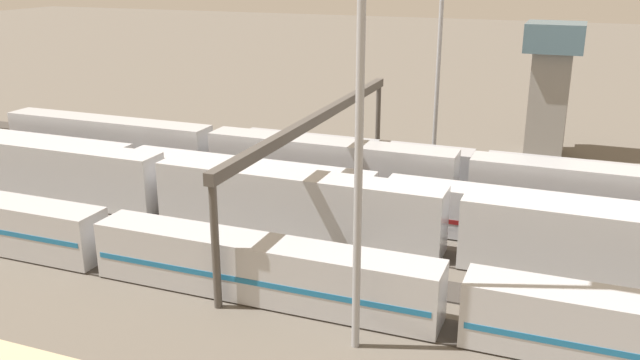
# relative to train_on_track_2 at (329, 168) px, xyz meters

# --- Properties ---
(ground_plane) EXTENTS (400.00, 400.00, 0.00)m
(ground_plane) POSITION_rel_train_on_track_2_xyz_m (6.80, 5.00, -2.59)
(ground_plane) COLOR #60594F
(track_bed_0) EXTENTS (140.00, 2.80, 0.12)m
(track_bed_0) POSITION_rel_train_on_track_2_xyz_m (6.80, -10.00, -2.53)
(track_bed_0) COLOR #3D3833
(track_bed_0) RESTS_ON ground_plane
(track_bed_1) EXTENTS (140.00, 2.80, 0.12)m
(track_bed_1) POSITION_rel_train_on_track_2_xyz_m (6.80, -5.00, -2.53)
(track_bed_1) COLOR #4C443D
(track_bed_1) RESTS_ON ground_plane
(track_bed_2) EXTENTS (140.00, 2.80, 0.12)m
(track_bed_2) POSITION_rel_train_on_track_2_xyz_m (6.80, 0.00, -2.53)
(track_bed_2) COLOR #4C443D
(track_bed_2) RESTS_ON ground_plane
(track_bed_3) EXTENTS (140.00, 2.80, 0.12)m
(track_bed_3) POSITION_rel_train_on_track_2_xyz_m (6.80, 5.00, -2.53)
(track_bed_3) COLOR #4C443D
(track_bed_3) RESTS_ON ground_plane
(track_bed_4) EXTENTS (140.00, 2.80, 0.12)m
(track_bed_4) POSITION_rel_train_on_track_2_xyz_m (6.80, 10.00, -2.53)
(track_bed_4) COLOR #4C443D
(track_bed_4) RESTS_ON ground_plane
(track_bed_5) EXTENTS (140.00, 2.80, 0.12)m
(track_bed_5) POSITION_rel_train_on_track_2_xyz_m (6.80, 15.00, -2.53)
(track_bed_5) COLOR #3D3833
(track_bed_5) RESTS_ON ground_plane
(track_bed_6) EXTENTS (140.00, 2.80, 0.12)m
(track_bed_6) POSITION_rel_train_on_track_2_xyz_m (6.80, 20.00, -2.53)
(track_bed_6) COLOR #3D3833
(track_bed_6) RESTS_ON ground_plane
(train_on_track_2) EXTENTS (71.40, 3.06, 5.00)m
(train_on_track_2) POSITION_rel_train_on_track_2_xyz_m (0.00, 0.00, 0.00)
(train_on_track_2) COLOR #B7BABF
(train_on_track_2) RESTS_ON ground_plane
(train_on_track_6) EXTENTS (139.00, 3.06, 4.40)m
(train_on_track_6) POSITION_rel_train_on_track_2_xyz_m (11.29, 20.00, -0.54)
(train_on_track_6) COLOR black
(train_on_track_6) RESTS_ON ground_plane
(train_on_track_1) EXTENTS (66.40, 3.00, 4.40)m
(train_on_track_1) POSITION_rel_train_on_track_2_xyz_m (-23.22, -5.00, -0.48)
(train_on_track_1) COLOR #285193
(train_on_track_1) RESTS_ON ground_plane
(train_on_track_3) EXTENTS (119.80, 3.06, 3.80)m
(train_on_track_3) POSITION_rel_train_on_track_2_xyz_m (5.81, 5.00, -0.59)
(train_on_track_3) COLOR silver
(train_on_track_3) RESTS_ON ground_plane
(train_on_track_4) EXTENTS (95.60, 3.00, 5.00)m
(train_on_track_4) POSITION_rel_train_on_track_2_xyz_m (11.07, 10.00, 0.03)
(train_on_track_4) COLOR silver
(train_on_track_4) RESTS_ON ground_plane
(light_mast_1) EXTENTS (2.80, 0.70, 28.85)m
(light_mast_1) POSITION_rel_train_on_track_2_xyz_m (-10.31, 23.25, 15.64)
(light_mast_1) COLOR #9EA0A5
(light_mast_1) RESTS_ON ground_plane
(signal_gantry) EXTENTS (0.70, 35.00, 8.80)m
(signal_gantry) POSITION_rel_train_on_track_2_xyz_m (-0.97, 5.00, 5.06)
(signal_gantry) COLOR #4C4742
(signal_gantry) RESTS_ON ground_plane
(control_tower) EXTENTS (6.00, 6.00, 14.19)m
(control_tower) POSITION_rel_train_on_track_2_xyz_m (-17.29, -21.96, 5.67)
(control_tower) COLOR gray
(control_tower) RESTS_ON ground_plane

